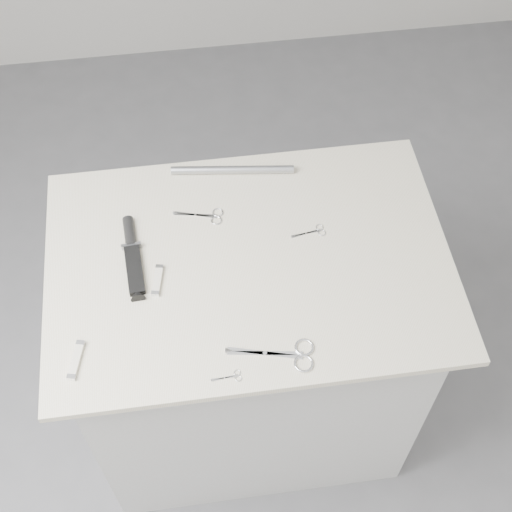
{
  "coord_description": "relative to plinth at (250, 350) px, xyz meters",
  "views": [
    {
      "loc": [
        -0.12,
        -1.0,
        2.36
      ],
      "look_at": [
        0.02,
        0.01,
        0.92
      ],
      "focal_mm": 50.0,
      "sensor_mm": 36.0,
      "label": 1
    }
  ],
  "objects": [
    {
      "name": "embroidery_scissors_b",
      "position": [
        0.17,
        0.06,
        0.47
      ],
      "size": [
        0.09,
        0.04,
        0.0
      ],
      "rotation": [
        0.0,
        0.0,
        0.15
      ],
      "color": "silver",
      "rests_on": "display_board"
    },
    {
      "name": "plinth",
      "position": [
        0.0,
        0.0,
        0.0
      ],
      "size": [
        0.9,
        0.6,
        0.9
      ],
      "primitive_type": "cube",
      "color": "#B9B9B7",
      "rests_on": "ground"
    },
    {
      "name": "display_board",
      "position": [
        0.0,
        0.0,
        0.46
      ],
      "size": [
        1.0,
        0.7,
        0.02
      ],
      "primitive_type": "cube",
      "color": "beige",
      "rests_on": "plinth"
    },
    {
      "name": "tiny_scissors",
      "position": [
        -0.08,
        -0.31,
        0.47
      ],
      "size": [
        0.07,
        0.03,
        0.0
      ],
      "rotation": [
        0.0,
        0.0,
        0.06
      ],
      "color": "silver",
      "rests_on": "display_board"
    },
    {
      "name": "ground",
      "position": [
        0.0,
        0.0,
        -0.46
      ],
      "size": [
        4.0,
        4.0,
        0.01
      ],
      "primitive_type": "cube",
      "color": "slate",
      "rests_on": "ground"
    },
    {
      "name": "pocket_knife_a",
      "position": [
        -0.23,
        -0.03,
        0.48
      ],
      "size": [
        0.03,
        0.09,
        0.01
      ],
      "rotation": [
        0.0,
        0.0,
        1.38
      ],
      "color": "beige",
      "rests_on": "display_board"
    },
    {
      "name": "large_shears",
      "position": [
        0.06,
        -0.27,
        0.47
      ],
      "size": [
        0.2,
        0.09,
        0.01
      ],
      "rotation": [
        0.0,
        0.0,
        -0.21
      ],
      "color": "silver",
      "rests_on": "display_board"
    },
    {
      "name": "pocket_knife_b",
      "position": [
        -0.42,
        -0.22,
        0.48
      ],
      "size": [
        0.04,
        0.1,
        0.01
      ],
      "rotation": [
        0.0,
        0.0,
        1.33
      ],
      "color": "beige",
      "rests_on": "display_board"
    },
    {
      "name": "metal_rail",
      "position": [
        -0.01,
        0.29,
        0.48
      ],
      "size": [
        0.33,
        0.06,
        0.02
      ],
      "primitive_type": "cylinder",
      "rotation": [
        0.0,
        1.57,
        -0.12
      ],
      "color": "#96999E",
      "rests_on": "display_board"
    },
    {
      "name": "embroidery_scissors_a",
      "position": [
        -0.09,
        0.15,
        0.47
      ],
      "size": [
        0.13,
        0.06,
        0.0
      ],
      "rotation": [
        0.0,
        0.0,
        -0.24
      ],
      "color": "silver",
      "rests_on": "display_board"
    },
    {
      "name": "sheathed_knife",
      "position": [
        -0.28,
        0.06,
        0.48
      ],
      "size": [
        0.06,
        0.23,
        0.03
      ],
      "rotation": [
        0.0,
        0.0,
        1.64
      ],
      "color": "black",
      "rests_on": "display_board"
    }
  ]
}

